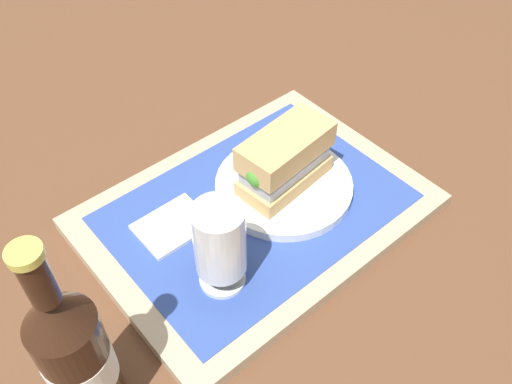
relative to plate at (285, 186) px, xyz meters
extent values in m
plane|color=brown|center=(0.05, 0.00, -0.03)|extent=(3.00, 3.00, 0.00)
cube|color=tan|center=(0.05, 0.00, -0.02)|extent=(0.44, 0.32, 0.02)
cube|color=#2D4793|center=(0.05, 0.00, -0.01)|extent=(0.38, 0.27, 0.00)
cylinder|color=white|center=(0.00, 0.00, 0.00)|extent=(0.19, 0.19, 0.01)
cube|color=tan|center=(0.00, 0.00, 0.02)|extent=(0.14, 0.08, 0.02)
cube|color=#9EA3A8|center=(0.00, 0.00, 0.04)|extent=(0.12, 0.07, 0.02)
cube|color=silver|center=(0.00, 0.00, 0.05)|extent=(0.12, 0.06, 0.01)
sphere|color=#47932D|center=(0.05, 0.01, 0.06)|extent=(0.04, 0.04, 0.04)
cube|color=tan|center=(0.00, 0.00, 0.07)|extent=(0.14, 0.08, 0.04)
cylinder|color=silver|center=(0.16, 0.06, 0.00)|extent=(0.06, 0.06, 0.01)
cylinder|color=silver|center=(0.16, 0.06, 0.01)|extent=(0.01, 0.01, 0.02)
cylinder|color=silver|center=(0.16, 0.06, 0.07)|extent=(0.06, 0.06, 0.09)
cylinder|color=gold|center=(0.16, 0.06, 0.04)|extent=(0.06, 0.06, 0.04)
cylinder|color=white|center=(0.16, 0.06, 0.07)|extent=(0.05, 0.05, 0.01)
cube|color=white|center=(0.16, -0.05, 0.00)|extent=(0.09, 0.07, 0.01)
cylinder|color=black|center=(0.35, 0.09, 0.05)|extent=(0.06, 0.06, 0.17)
cylinder|color=silver|center=(0.35, 0.09, 0.06)|extent=(0.07, 0.07, 0.05)
cone|color=black|center=(0.35, 0.09, 0.16)|extent=(0.06, 0.06, 0.04)
cylinder|color=black|center=(0.35, 0.09, 0.20)|extent=(0.02, 0.02, 0.05)
cylinder|color=#BFB74C|center=(0.35, 0.09, 0.23)|extent=(0.03, 0.03, 0.01)
camera|label=1|loc=(0.37, 0.38, 0.55)|focal=38.83mm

